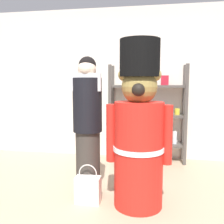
{
  "coord_description": "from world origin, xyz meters",
  "views": [
    {
      "loc": [
        0.6,
        -2.18,
        1.31
      ],
      "look_at": [
        0.15,
        0.46,
        1.0
      ],
      "focal_mm": 39.57,
      "sensor_mm": 36.0,
      "label": 1
    }
  ],
  "objects_px": {
    "merchandise_shelf": "(147,114)",
    "teddy_bear_guard": "(139,132)",
    "shopping_bag": "(88,189)",
    "person_shopper": "(88,125)"
  },
  "relations": [
    {
      "from": "person_shopper",
      "to": "teddy_bear_guard",
      "type": "bearing_deg",
      "value": -15.26
    },
    {
      "from": "teddy_bear_guard",
      "to": "shopping_bag",
      "type": "xyz_separation_m",
      "value": [
        -0.55,
        -0.04,
        -0.65
      ]
    },
    {
      "from": "person_shopper",
      "to": "merchandise_shelf",
      "type": "bearing_deg",
      "value": 66.03
    },
    {
      "from": "merchandise_shelf",
      "to": "person_shopper",
      "type": "height_order",
      "value": "merchandise_shelf"
    },
    {
      "from": "merchandise_shelf",
      "to": "shopping_bag",
      "type": "bearing_deg",
      "value": -109.77
    },
    {
      "from": "merchandise_shelf",
      "to": "teddy_bear_guard",
      "type": "distance_m",
      "value": 1.61
    },
    {
      "from": "merchandise_shelf",
      "to": "person_shopper",
      "type": "distance_m",
      "value": 1.58
    },
    {
      "from": "merchandise_shelf",
      "to": "shopping_bag",
      "type": "relative_size",
      "value": 3.72
    },
    {
      "from": "teddy_bear_guard",
      "to": "shopping_bag",
      "type": "bearing_deg",
      "value": -176.02
    },
    {
      "from": "teddy_bear_guard",
      "to": "shopping_bag",
      "type": "distance_m",
      "value": 0.85
    }
  ]
}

